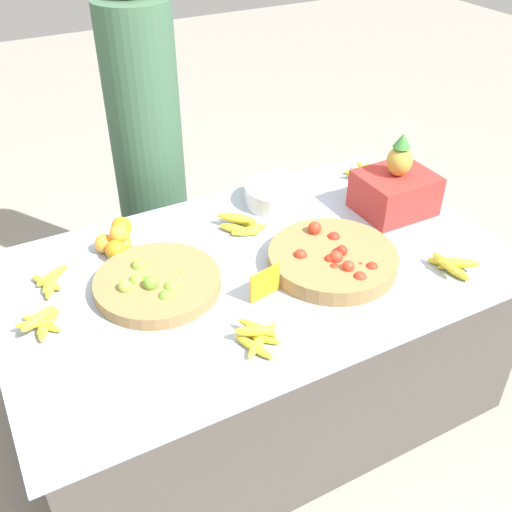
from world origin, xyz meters
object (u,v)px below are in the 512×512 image
lime_bowl (157,283)px  vendor_person (149,159)px  tomato_basket (333,259)px  metal_bowl (278,194)px  price_sign (265,283)px  produce_crate (395,189)px

lime_bowl → vendor_person: size_ratio=0.27×
tomato_basket → metal_bowl: (0.05, 0.49, 0.01)m
lime_bowl → tomato_basket: 0.63m
lime_bowl → metal_bowl: size_ratio=1.53×
tomato_basket → metal_bowl: bearing=83.8°
tomato_basket → price_sign: price_sign is taller
metal_bowl → produce_crate: (0.39, -0.28, 0.06)m
lime_bowl → produce_crate: 1.05m
tomato_basket → metal_bowl: size_ratio=1.64×
lime_bowl → price_sign: size_ratio=3.57×
metal_bowl → price_sign: size_ratio=2.33×
produce_crate → tomato_basket: bearing=-154.6°
tomato_basket → vendor_person: size_ratio=0.29×
tomato_basket → price_sign: 0.30m
lime_bowl → tomato_basket: bearing=-16.0°
produce_crate → vendor_person: vendor_person is taller
vendor_person → metal_bowl: bearing=-53.8°
lime_bowl → vendor_person: bearing=71.7°
lime_bowl → produce_crate: (1.05, 0.03, 0.08)m
metal_bowl → vendor_person: (-0.38, 0.52, 0.02)m
metal_bowl → produce_crate: size_ratio=0.83×
lime_bowl → price_sign: price_sign is taller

